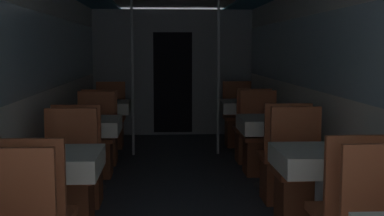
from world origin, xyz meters
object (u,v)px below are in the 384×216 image
object	(u,v)px
support_pole_left_3	(132,78)
chair_right_far_2	(260,149)
dining_table_left_2	(88,129)
support_pole_right_3	(218,78)
chair_left_far_2	(96,150)
chair_right_near_3	(251,140)
chair_left_near_3	(102,141)
dining_table_left_1	(54,167)
chair_left_near_2	(80,174)
dining_table_right_3	(244,109)
chair_left_far_1	(69,192)
chair_left_far_3	(110,128)
chair_right_near_2	(283,171)
chair_right_far_3	(238,126)
dining_table_right_1	(322,164)
chair_right_far_1	(300,188)
dining_table_right_2	(271,127)
dining_table_left_3	(106,109)

from	to	relation	value
support_pole_left_3	chair_right_far_2	size ratio (longest dim) A/B	2.19
dining_table_left_2	support_pole_right_3	bearing A→B (deg)	49.27
chair_left_far_2	chair_right_near_3	size ratio (longest dim) A/B	1.00
chair_left_near_3	support_pole_left_3	xyz separation A→B (m)	(0.36, 0.57, 0.75)
support_pole_left_3	dining_table_left_1	bearing A→B (deg)	-95.85
chair_left_near_2	chair_left_far_2	xyz separation A→B (m)	(0.00, 1.15, 0.00)
chair_left_far_2	dining_table_right_3	xyz separation A→B (m)	(1.87, 1.18, 0.33)
chair_left_far_1	chair_left_far_2	bearing A→B (deg)	-90.00
chair_left_far_3	chair_right_near_2	size ratio (longest dim) A/B	1.00
chair_right_near_2	chair_right_far_3	world-z (taller)	same
dining_table_right_1	chair_right_far_2	xyz separation A→B (m)	(0.00, 2.33, -0.33)
dining_table_left_2	support_pole_left_3	xyz separation A→B (m)	(0.36, 1.76, 0.41)
chair_right_far_2	dining_table_left_1	bearing A→B (deg)	51.22
dining_table_left_2	dining_table_right_3	size ratio (longest dim) A/B	1.00
dining_table_left_1	chair_left_far_3	world-z (taller)	chair_left_far_3
chair_left_near_2	chair_right_far_2	bearing A→B (deg)	31.50
chair_left_near_3	support_pole_right_3	world-z (taller)	support_pole_right_3
chair_left_near_3	support_pole_left_3	world-z (taller)	support_pole_left_3
support_pole_right_3	dining_table_right_3	bearing A→B (deg)	-0.00
dining_table_left_1	chair_left_far_1	distance (m)	0.66
chair_right_near_2	chair_right_near_3	bearing A→B (deg)	90.00
dining_table_left_1	chair_right_far_1	bearing A→B (deg)	17.03
chair_left_far_1	support_pole_right_3	xyz separation A→B (m)	(1.51, 2.94, 0.75)
chair_left_near_3	dining_table_right_1	xyz separation A→B (m)	(1.87, -2.94, 0.33)
support_pole_right_3	chair_right_near_2	bearing A→B (deg)	-81.22
support_pole_left_3	chair_right_far_1	bearing A→B (deg)	-62.77
chair_left_near_2	dining_table_right_1	distance (m)	2.24
chair_left_near_3	chair_right_far_3	world-z (taller)	same
dining_table_right_1	dining_table_right_2	size ratio (longest dim) A/B	1.00
chair_right_far_1	chair_right_near_2	bearing A→B (deg)	-90.00
support_pole_left_3	chair_right_far_2	xyz separation A→B (m)	(1.51, -1.18, -0.75)
chair_left_near_2	chair_left_near_3	size ratio (longest dim) A/B	1.00
chair_left_far_1	support_pole_left_3	world-z (taller)	support_pole_left_3
chair_left_far_1	dining_table_left_2	xyz separation A→B (m)	(0.00, 1.18, 0.33)
dining_table_left_1	chair_left_far_3	xyz separation A→B (m)	(0.00, 4.09, -0.33)
chair_left_near_2	dining_table_left_3	size ratio (longest dim) A/B	1.31
chair_right_far_1	chair_right_far_3	distance (m)	3.51
chair_right_far_3	chair_right_far_1	bearing A→B (deg)	90.00
dining_table_left_3	chair_right_far_3	world-z (taller)	chair_right_far_3
dining_table_left_3	chair_left_near_3	bearing A→B (deg)	-90.00
dining_table_left_2	dining_table_right_3	world-z (taller)	same
chair_left_far_2	chair_right_near_3	world-z (taller)	same
dining_table_right_2	chair_right_far_2	bearing A→B (deg)	90.00
chair_left_near_2	chair_right_near_2	xyz separation A→B (m)	(1.87, 0.00, 0.00)
chair_left_near_2	dining_table_left_2	bearing A→B (deg)	90.00
chair_left_far_2	support_pole_right_3	bearing A→B (deg)	-141.97
chair_left_far_1	chair_left_near_2	xyz separation A→B (m)	(0.00, 0.61, 0.00)
chair_right_near_3	support_pole_right_3	xyz separation A→B (m)	(-0.36, 0.57, 0.75)
chair_right_far_2	support_pole_right_3	bearing A→B (deg)	-73.07
chair_left_far_1	dining_table_right_2	world-z (taller)	chair_left_far_1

